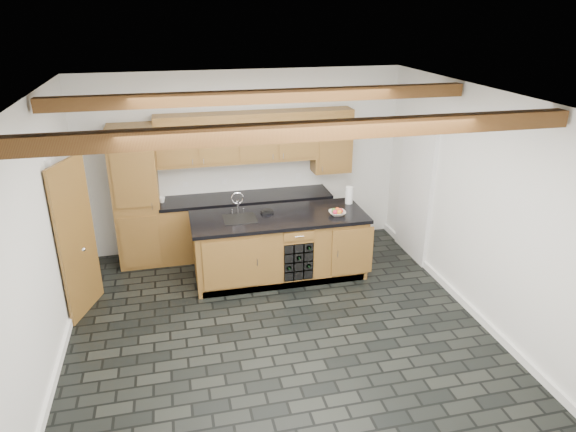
# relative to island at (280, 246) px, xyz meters

# --- Properties ---
(ground) EXTENTS (5.00, 5.00, 0.00)m
(ground) POSITION_rel_island_xyz_m (-0.31, -1.28, -0.46)
(ground) COLOR black
(ground) RESTS_ON ground
(room_shell) EXTENTS (5.01, 5.00, 5.00)m
(room_shell) POSITION_rel_island_xyz_m (-0.39, -0.75, 1.06)
(room_shell) COLOR white
(room_shell) RESTS_ON ground
(back_cabinetry) EXTENTS (3.65, 0.62, 2.20)m
(back_cabinetry) POSITION_rel_island_xyz_m (-0.68, 0.95, 0.51)
(back_cabinetry) COLOR olive
(back_cabinetry) RESTS_ON ground
(island) EXTENTS (2.48, 0.96, 0.93)m
(island) POSITION_rel_island_xyz_m (0.00, 0.00, 0.00)
(island) COLOR olive
(island) RESTS_ON ground
(faucet) EXTENTS (0.45, 0.40, 0.34)m
(faucet) POSITION_rel_island_xyz_m (-0.56, 0.05, 0.50)
(faucet) COLOR black
(faucet) RESTS_ON island
(kitchen_scale) EXTENTS (0.18, 0.11, 0.05)m
(kitchen_scale) POSITION_rel_island_xyz_m (-0.15, 0.15, 0.49)
(kitchen_scale) COLOR black
(kitchen_scale) RESTS_ON island
(fruit_bowl) EXTENTS (0.25, 0.25, 0.06)m
(fruit_bowl) POSITION_rel_island_xyz_m (0.80, -0.15, 0.49)
(fruit_bowl) COLOR beige
(fruit_bowl) RESTS_ON island
(fruit_cluster) EXTENTS (0.16, 0.17, 0.07)m
(fruit_cluster) POSITION_rel_island_xyz_m (0.80, -0.15, 0.52)
(fruit_cluster) COLOR red
(fruit_cluster) RESTS_ON fruit_bowl
(paper_towel) EXTENTS (0.11, 0.11, 0.26)m
(paper_towel) POSITION_rel_island_xyz_m (1.11, 0.25, 0.59)
(paper_towel) COLOR white
(paper_towel) RESTS_ON island
(mug) EXTENTS (0.10, 0.10, 0.09)m
(mug) POSITION_rel_island_xyz_m (-1.60, 0.92, 0.51)
(mug) COLOR white
(mug) RESTS_ON back_cabinetry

